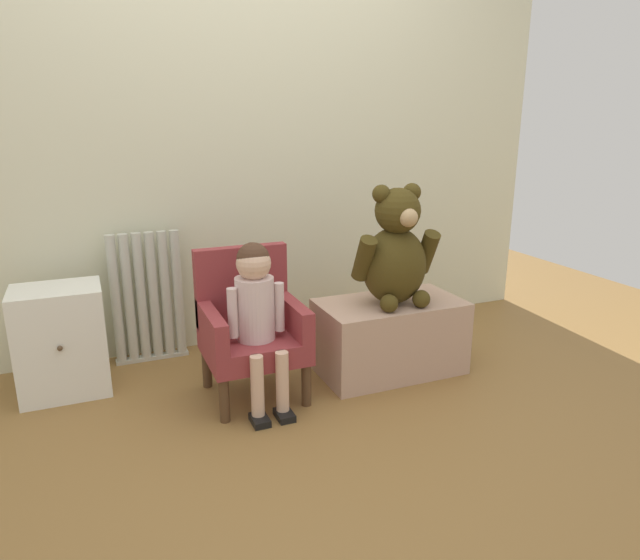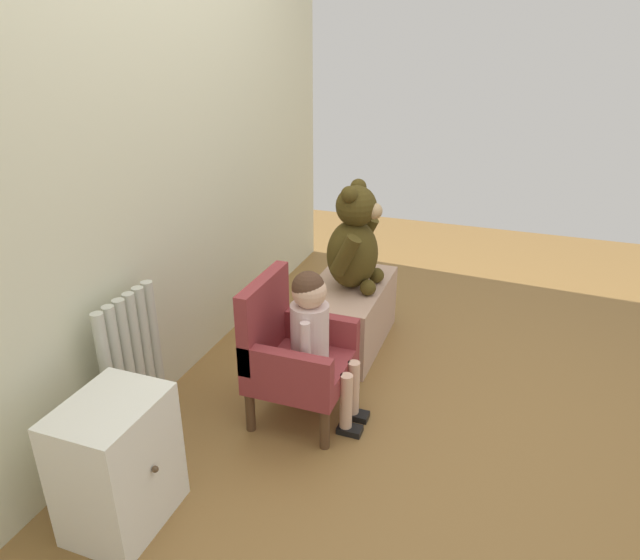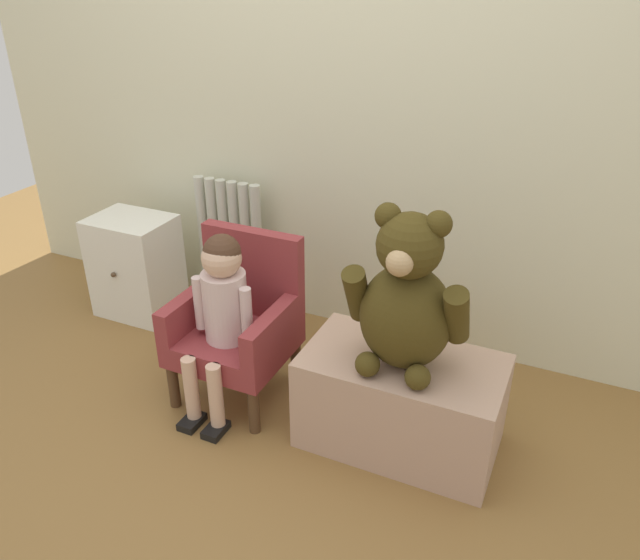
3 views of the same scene
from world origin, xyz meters
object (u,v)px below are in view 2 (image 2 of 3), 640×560
at_px(radiator, 134,370).
at_px(child_armchair, 292,352).
at_px(child_figure, 315,327).
at_px(large_teddy_bear, 354,242).
at_px(low_bench, 348,315).
at_px(small_dresser, 118,464).

distance_m(radiator, child_armchair, 0.68).
distance_m(child_figure, large_teddy_bear, 0.72).
height_order(child_figure, low_bench, child_figure).
bearing_deg(large_teddy_bear, child_figure, -176.86).
height_order(small_dresser, child_figure, child_figure).
bearing_deg(radiator, small_dresser, -151.40).
height_order(child_figure, large_teddy_bear, large_teddy_bear).
height_order(small_dresser, large_teddy_bear, large_teddy_bear).
xyz_separation_m(radiator, child_armchair, (0.39, -0.56, -0.01)).
xyz_separation_m(small_dresser, child_figure, (0.80, -0.44, 0.22)).
height_order(child_armchair, large_teddy_bear, large_teddy_bear).
distance_m(small_dresser, low_bench, 1.56).
distance_m(small_dresser, large_teddy_bear, 1.60).
height_order(radiator, small_dresser, radiator).
relative_size(small_dresser, large_teddy_bear, 0.88).
bearing_deg(low_bench, child_figure, -174.62).
bearing_deg(child_figure, child_armchair, 90.00).
xyz_separation_m(low_bench, large_teddy_bear, (0.00, -0.03, 0.44)).
bearing_deg(child_armchair, large_teddy_bear, -5.94).
xyz_separation_m(radiator, small_dresser, (-0.42, -0.23, -0.09)).
bearing_deg(small_dresser, child_armchair, -22.50).
height_order(child_armchair, child_figure, child_figure).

